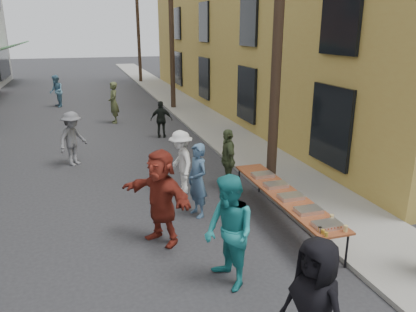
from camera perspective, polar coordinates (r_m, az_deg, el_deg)
ground at (r=7.62m, az=-11.72°, el=-15.93°), size 120.00×120.00×0.00m
sidewalk at (r=22.44m, az=-3.12°, el=6.87°), size 2.20×60.00×0.10m
building_ochre at (r=23.44m, az=12.80°, el=19.10°), size 10.00×28.00×10.00m
utility_pole_near at (r=10.52m, az=9.94°, el=19.12°), size 0.26×0.26×9.00m
utility_pole_mid at (r=21.90m, az=-5.18°, el=18.28°), size 0.26×0.26×9.00m
utility_pole_far at (r=33.72m, az=-9.82°, el=17.78°), size 0.26×0.26×9.00m
serving_table at (r=8.98m, az=10.64°, el=-5.37°), size 0.70×4.00×0.75m
catering_tray_sausage at (r=7.67m, az=16.46°, el=-9.28°), size 0.50×0.33×0.08m
catering_tray_foil_b at (r=8.16m, az=13.95°, el=-7.41°), size 0.50×0.33×0.08m
catering_tray_buns at (r=8.71m, az=11.58°, el=-5.61°), size 0.50×0.33×0.08m
catering_tray_foil_d at (r=9.27m, az=9.52°, el=-4.03°), size 0.50×0.33×0.08m
catering_tray_buns_end at (r=9.86m, az=7.70°, el=-2.63°), size 0.50×0.33×0.08m
condiment_jar_a at (r=7.34m, az=16.30°, el=-10.54°), size 0.07×0.07×0.08m
condiment_jar_b at (r=7.41m, az=15.87°, el=-10.21°), size 0.07×0.07×0.08m
condiment_jar_c at (r=7.48m, az=15.45°, el=-9.89°), size 0.07×0.07×0.08m
cup_stack at (r=7.59m, az=18.79°, el=-9.65°), size 0.08×0.08×0.12m
guest_front_a at (r=5.40m, az=14.72°, el=-19.92°), size 0.81×1.02×1.84m
guest_front_b at (r=9.22m, az=-1.47°, el=-3.45°), size 0.56×0.71×1.72m
guest_front_c at (r=6.73m, az=2.98°, el=-10.73°), size 0.89×1.06×1.94m
guest_front_d at (r=10.54m, az=-3.81°, el=-0.89°), size 0.68×1.12×1.68m
guest_front_e at (r=10.77m, az=2.77°, el=-0.50°), size 0.50×1.01×1.67m
guest_queue_back at (r=8.10m, az=-6.64°, el=-5.73°), size 1.48×1.82×1.95m
passerby_left at (r=13.42m, az=-18.50°, el=2.32°), size 1.21×1.25×1.71m
passerby_mid at (r=16.16m, az=-6.56°, el=5.12°), size 0.93×0.61×1.47m
passerby_right at (r=19.14m, az=-13.14°, el=7.32°), size 0.48×0.70×1.88m
passerby_far at (r=24.09m, az=-20.55°, el=8.54°), size 0.84×0.99×1.76m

